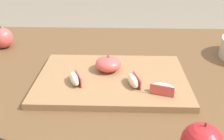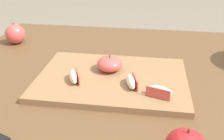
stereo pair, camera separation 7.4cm
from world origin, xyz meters
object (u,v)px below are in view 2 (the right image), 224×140
object	(u,v)px
cutting_board	(112,79)
apple_wedge_back	(131,82)
whole_apple_pink_lady	(15,34)
apple_wedge_front	(74,77)
apple_half_skin_up	(110,64)
apple_wedge_left	(159,91)

from	to	relation	value
cutting_board	apple_wedge_back	distance (m)	0.08
whole_apple_pink_lady	apple_wedge_front	bearing A→B (deg)	-42.84
apple_half_skin_up	whole_apple_pink_lady	world-z (taller)	whole_apple_pink_lady
apple_wedge_back	whole_apple_pink_lady	size ratio (longest dim) A/B	0.82
apple_wedge_left	whole_apple_pink_lady	distance (m)	0.64
apple_wedge_left	apple_wedge_back	size ratio (longest dim) A/B	1.00
cutting_board	whole_apple_pink_lady	distance (m)	0.48
apple_half_skin_up	apple_wedge_back	size ratio (longest dim) A/B	1.12
apple_wedge_left	whole_apple_pink_lady	world-z (taller)	whole_apple_pink_lady
cutting_board	apple_wedge_front	bearing A→B (deg)	-156.38
cutting_board	whole_apple_pink_lady	xyz separation A→B (m)	(-0.41, 0.25, 0.03)
apple_half_skin_up	apple_wedge_left	size ratio (longest dim) A/B	1.12
apple_wedge_left	apple_wedge_front	world-z (taller)	same
apple_wedge_back	apple_wedge_left	bearing A→B (deg)	-27.88
cutting_board	whole_apple_pink_lady	bearing A→B (deg)	149.07
apple_wedge_left	apple_wedge_back	world-z (taller)	same
apple_half_skin_up	whole_apple_pink_lady	bearing A→B (deg)	152.31
cutting_board	whole_apple_pink_lady	size ratio (longest dim) A/B	5.08
apple_half_skin_up	apple_wedge_front	xyz separation A→B (m)	(-0.09, -0.08, -0.01)
apple_wedge_front	apple_half_skin_up	bearing A→B (deg)	42.76
apple_wedge_left	cutting_board	bearing A→B (deg)	146.42
apple_half_skin_up	apple_wedge_back	world-z (taller)	apple_half_skin_up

